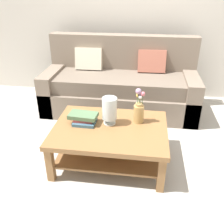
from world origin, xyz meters
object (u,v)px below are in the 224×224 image
coffee_table (110,137)px  flower_pitcher (139,109)px  couch (120,86)px  book_stack_main (84,118)px  glass_hurricane_vase (110,109)px

coffee_table → flower_pitcher: 0.41m
couch → flower_pitcher: 1.21m
couch → coffee_table: couch is taller
book_stack_main → flower_pitcher: 0.59m
couch → flower_pitcher: bearing=-74.4°
glass_hurricane_vase → book_stack_main: bearing=-175.5°
book_stack_main → glass_hurricane_vase: size_ratio=1.06×
glass_hurricane_vase → flower_pitcher: (0.30, 0.08, -0.02)m
book_stack_main → flower_pitcher: size_ratio=0.81×
couch → flower_pitcher: couch is taller
coffee_table → flower_pitcher: bearing=29.4°
book_stack_main → couch: bearing=78.6°
book_stack_main → flower_pitcher: flower_pitcher is taller
coffee_table → flower_pitcher: flower_pitcher is taller
glass_hurricane_vase → flower_pitcher: flower_pitcher is taller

